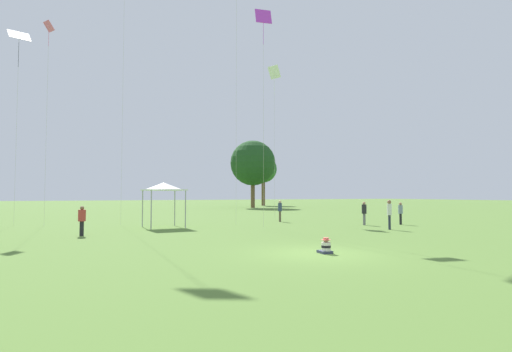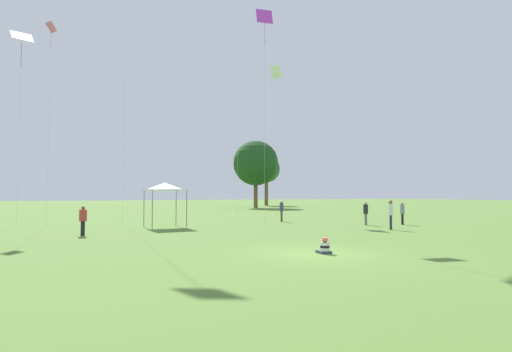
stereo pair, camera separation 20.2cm
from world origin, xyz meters
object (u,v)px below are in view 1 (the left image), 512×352
Objects in this scene: distant_tree_1 at (263,169)px; kite_1 at (263,23)px; distant_tree_2 at (253,163)px; person_standing_3 at (280,209)px; person_standing_2 at (389,211)px; kite_4 at (274,76)px; person_standing_0 at (82,218)px; kite_5 at (19,39)px; canopy_tent at (164,187)px; person_standing_5 at (400,211)px; kite_7 at (49,39)px; person_standing_4 at (364,211)px; seated_toddler at (326,247)px.

kite_1 is at bearing -117.11° from distant_tree_1.
person_standing_3 is at bearing -111.95° from distant_tree_2.
person_standing_2 is 0.13× the size of kite_4.
distant_tree_1 reaches higher than person_standing_2.
kite_4 reaches higher than person_standing_2.
kite_4 is at bearing -150.44° from person_standing_2.
person_standing_2 is 1.07× the size of person_standing_3.
person_standing_0 is at bearing -126.48° from distant_tree_1.
kite_5 is at bearing -136.33° from distant_tree_1.
kite_5 is (-9.25, 6.77, 10.94)m from canopy_tent.
person_standing_5 is 0.11× the size of kite_7.
person_standing_5 is (21.43, -1.63, 0.05)m from person_standing_0.
person_standing_0 is 0.11× the size of kite_5.
person_standing_0 is 0.85× the size of person_standing_2.
person_standing_0 is at bearing -145.84° from canopy_tent.
person_standing_0 is 0.53× the size of canopy_tent.
person_standing_3 is 9.22m from person_standing_5.
person_standing_4 is 15.81m from kite_4.
distant_tree_1 is at bearing -36.90° from person_standing_0.
person_standing_0 is at bearing -78.48° from person_standing_2.
distant_tree_2 reaches higher than person_standing_4.
kite_7 reaches higher than kite_4.
person_standing_4 is at bearing 44.56° from person_standing_5.
person_standing_4 is at bearing -146.45° from person_standing_3.
distant_tree_2 reaches higher than seated_toddler.
kite_7 is 41.52m from distant_tree_2.
person_standing_0 is 15.41m from kite_7.
person_standing_3 is 34.99m from distant_tree_2.
person_standing_5 is 52.15m from distant_tree_1.
kite_1 reaches higher than distant_tree_1.
kite_5 is (-15.34, 9.63, -0.39)m from kite_1.
person_standing_3 is 1.02× the size of person_standing_4.
seated_toddler is 0.04× the size of kite_1.
kite_7 is 54.90m from distant_tree_1.
kite_7 is (-20.78, 9.52, 12.47)m from person_standing_4.
kite_7 is (-7.26, 5.18, 10.77)m from canopy_tent.
person_standing_0 is 0.94× the size of person_standing_4.
kite_5 reaches higher than person_standing_3.
kite_1 is at bearing 48.53° from person_standing_5.
kite_5 is 1.43× the size of distant_tree_1.
person_standing_3 is at bearing -138.91° from person_standing_2.
distant_tree_2 is (29.92, 28.16, -6.00)m from kite_7.
person_standing_0 is at bearing -127.59° from person_standing_4.
distant_tree_2 reaches higher than person_standing_5.
distant_tree_2 is at bearing -38.20° from person_standing_5.
person_standing_0 is 0.11× the size of kite_7.
person_standing_3 is 0.12× the size of kite_7.
canopy_tent reaches higher than person_standing_2.
distant_tree_1 is (27.68, 59.15, 7.05)m from seated_toddler.
person_standing_3 is (-2.60, 9.39, -0.11)m from person_standing_2.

